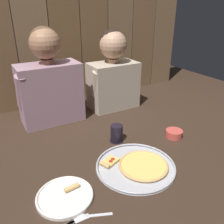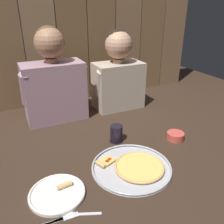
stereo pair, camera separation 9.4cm
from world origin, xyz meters
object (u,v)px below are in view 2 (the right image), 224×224
Objects in this scene: pizza_tray at (134,167)px; diner_right at (118,72)px; diner_left at (53,79)px; dipping_bowl at (175,136)px; dinner_plate at (57,193)px; drinking_glass at (116,134)px.

diner_right reaches higher than pizza_tray.
dipping_bowl is at bearing -46.12° from diner_left.
pizza_tray is 0.68× the size of diner_right.
dipping_bowl is 0.17× the size of diner_right.
pizza_tray is 0.83m from diner_right.
diner_right is at bearing 68.99° from pizza_tray.
dinner_plate is 0.51m from drinking_glass.
diner_left is at bearing 133.88° from dipping_bowl.
pizza_tray is at bearing -74.28° from diner_left.
diner_left is at bearing 76.32° from dinner_plate.
drinking_glass is at bearing 157.87° from dipping_bowl.
dinner_plate is 0.81m from diner_left.
diner_right is at bearing 98.29° from dipping_bowl.
dinner_plate is at bearing -103.68° from diner_left.
pizza_tray is at bearing -159.93° from dipping_bowl.
dipping_bowl is at bearing 11.19° from dinner_plate.
drinking_glass is at bearing -118.26° from diner_right.
diner_right is at bearing 0.06° from diner_left.
diner_right is at bearing 48.16° from dinner_plate.
pizza_tray is 0.27m from drinking_glass.
diner_right is at bearing 61.74° from drinking_glass.
dinner_plate is 0.77m from dipping_bowl.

